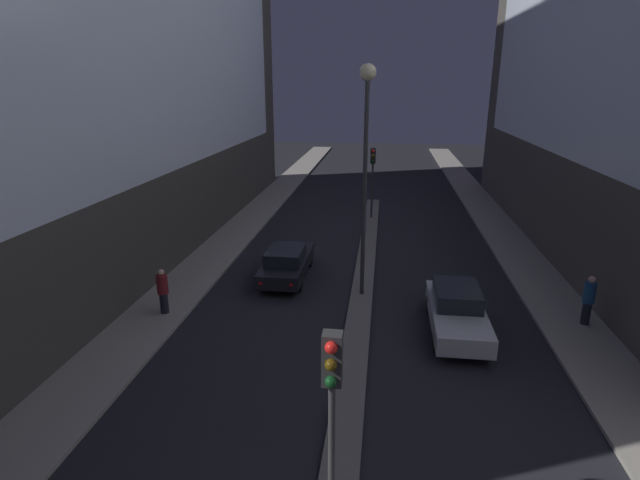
% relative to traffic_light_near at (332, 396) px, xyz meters
% --- Properties ---
extents(median_strip, '(0.85, 29.50, 0.14)m').
position_rel_traffic_light_near_xyz_m(median_strip, '(0.00, 12.98, -3.18)').
color(median_strip, '#66605B').
rests_on(median_strip, ground).
extents(traffic_light_near, '(0.32, 0.42, 4.22)m').
position_rel_traffic_light_near_xyz_m(traffic_light_near, '(0.00, 0.00, 0.00)').
color(traffic_light_near, '#383838').
rests_on(traffic_light_near, median_strip).
extents(traffic_light_mid, '(0.32, 0.42, 4.22)m').
position_rel_traffic_light_near_xyz_m(traffic_light_mid, '(0.00, 22.86, 0.00)').
color(traffic_light_mid, '#383838').
rests_on(traffic_light_mid, median_strip).
extents(street_lamp, '(0.59, 0.59, 8.54)m').
position_rel_traffic_light_near_xyz_m(street_lamp, '(0.00, 11.22, 3.02)').
color(street_lamp, '#383838').
rests_on(street_lamp, median_strip).
extents(car_left_lane, '(1.72, 4.63, 1.41)m').
position_rel_traffic_light_near_xyz_m(car_left_lane, '(-3.29, 12.81, -2.53)').
color(car_left_lane, black).
rests_on(car_left_lane, ground).
extents(car_right_lane, '(1.73, 4.53, 1.50)m').
position_rel_traffic_light_near_xyz_m(car_right_lane, '(3.29, 8.82, -2.49)').
color(car_right_lane, '#B2B2B7').
rests_on(car_right_lane, ground).
extents(pedestrian_on_left_sidewalk, '(0.40, 0.40, 1.66)m').
position_rel_traffic_light_near_xyz_m(pedestrian_on_left_sidewalk, '(-6.97, 8.67, -2.27)').
color(pedestrian_on_left_sidewalk, black).
rests_on(pedestrian_on_left_sidewalk, sidewalk_left).
extents(pedestrian_on_right_sidewalk, '(0.38, 0.38, 1.75)m').
position_rel_traffic_light_near_xyz_m(pedestrian_on_right_sidewalk, '(7.74, 9.70, -2.21)').
color(pedestrian_on_right_sidewalk, black).
rests_on(pedestrian_on_right_sidewalk, sidewalk_right).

